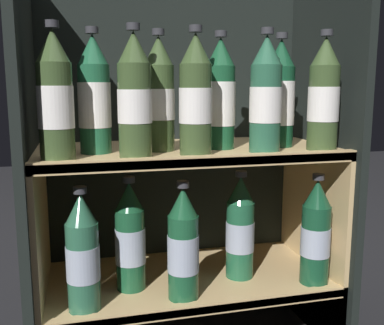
% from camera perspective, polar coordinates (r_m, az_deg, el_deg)
% --- Properties ---
extents(fridge_back_wall, '(0.74, 0.02, 0.93)m').
position_cam_1_polar(fridge_back_wall, '(1.26, -2.57, 0.94)').
color(fridge_back_wall, black).
rests_on(fridge_back_wall, ground_plane).
extents(fridge_side_left, '(0.02, 0.38, 0.93)m').
position_cam_1_polar(fridge_side_left, '(1.07, -19.91, -1.29)').
color(fridge_side_left, black).
rests_on(fridge_side_left, ground_plane).
extents(fridge_side_right, '(0.02, 0.38, 0.93)m').
position_cam_1_polar(fridge_side_right, '(1.22, 16.01, 0.29)').
color(fridge_side_right, black).
rests_on(fridge_side_right, ground_plane).
extents(shelf_lower, '(0.70, 0.34, 0.19)m').
position_cam_1_polar(shelf_lower, '(1.18, -0.50, -15.62)').
color(shelf_lower, tan).
rests_on(shelf_lower, ground_plane).
extents(shelf_upper, '(0.70, 0.34, 0.51)m').
position_cam_1_polar(shelf_upper, '(1.10, -0.55, -4.63)').
color(shelf_upper, tan).
rests_on(shelf_upper, ground_plane).
extents(bottle_upper_front_0, '(0.07, 0.07, 0.27)m').
position_cam_1_polar(bottle_upper_front_0, '(0.93, -16.97, 7.73)').
color(bottle_upper_front_0, '#384C28').
rests_on(bottle_upper_front_0, shelf_upper).
extents(bottle_upper_front_1, '(0.07, 0.07, 0.27)m').
position_cam_1_polar(bottle_upper_front_1, '(0.93, -7.29, 8.13)').
color(bottle_upper_front_1, '#384C28').
rests_on(bottle_upper_front_1, shelf_upper).
extents(bottle_upper_front_2, '(0.07, 0.07, 0.27)m').
position_cam_1_polar(bottle_upper_front_2, '(0.96, 0.46, 8.23)').
color(bottle_upper_front_2, '#384C28').
rests_on(bottle_upper_front_2, shelf_upper).
extents(bottle_upper_front_3, '(0.07, 0.07, 0.27)m').
position_cam_1_polar(bottle_upper_front_3, '(1.01, 9.33, 8.17)').
color(bottle_upper_front_3, '#285B42').
rests_on(bottle_upper_front_3, shelf_upper).
extents(bottle_upper_front_4, '(0.07, 0.07, 0.27)m').
position_cam_1_polar(bottle_upper_front_4, '(1.08, 16.38, 8.00)').
color(bottle_upper_front_4, '#384C28').
rests_on(bottle_upper_front_4, shelf_upper).
extents(bottle_upper_back_0, '(0.07, 0.07, 0.27)m').
position_cam_1_polar(bottle_upper_back_0, '(1.01, -12.30, 8.02)').
color(bottle_upper_back_0, '#1E5638').
rests_on(bottle_upper_back_0, shelf_upper).
extents(bottle_upper_back_1, '(0.07, 0.07, 0.27)m').
position_cam_1_polar(bottle_upper_back_1, '(1.02, -4.21, 8.31)').
color(bottle_upper_back_1, '#384C28').
rests_on(bottle_upper_back_1, shelf_upper).
extents(bottle_upper_back_2, '(0.07, 0.07, 0.27)m').
position_cam_1_polar(bottle_upper_back_2, '(1.06, 3.60, 8.28)').
color(bottle_upper_back_2, '#194C2D').
rests_on(bottle_upper_back_2, shelf_upper).
extents(bottle_upper_back_3, '(0.07, 0.07, 0.27)m').
position_cam_1_polar(bottle_upper_back_3, '(1.11, 11.10, 8.19)').
color(bottle_upper_back_3, '#144228').
rests_on(bottle_upper_back_3, shelf_upper).
extents(bottle_lower_front_0, '(0.07, 0.07, 0.27)m').
position_cam_1_polar(bottle_lower_front_0, '(0.99, -13.71, -11.38)').
color(bottle_lower_front_0, '#285B42').
rests_on(bottle_lower_front_0, shelf_lower).
extents(bottle_lower_front_1, '(0.07, 0.07, 0.27)m').
position_cam_1_polar(bottle_lower_front_1, '(1.02, -1.13, -10.61)').
color(bottle_lower_front_1, '#194C2D').
rests_on(bottle_lower_front_1, shelf_lower).
extents(bottle_lower_front_2, '(0.07, 0.07, 0.27)m').
position_cam_1_polar(bottle_lower_front_2, '(1.13, 15.43, -8.78)').
color(bottle_lower_front_2, '#144228').
rests_on(bottle_lower_front_2, shelf_lower).
extents(bottle_lower_back_0, '(0.07, 0.07, 0.27)m').
position_cam_1_polar(bottle_lower_back_0, '(1.07, -7.86, -9.59)').
color(bottle_lower_back_0, '#194C2D').
rests_on(bottle_lower_back_0, shelf_lower).
extents(bottle_lower_back_1, '(0.07, 0.07, 0.27)m').
position_cam_1_polar(bottle_lower_back_1, '(1.13, 6.13, -8.47)').
color(bottle_lower_back_1, '#1E5638').
rests_on(bottle_lower_back_1, shelf_lower).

